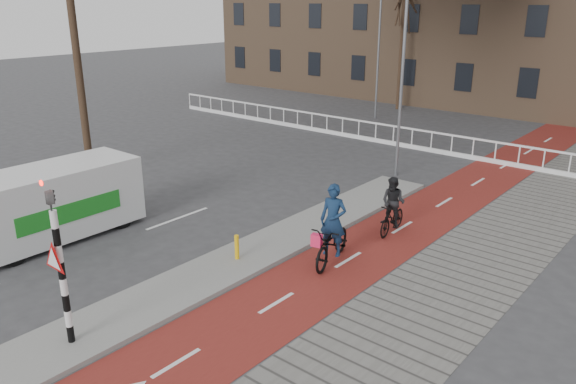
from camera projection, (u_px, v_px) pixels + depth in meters
The scene contains 14 objects.
ground at pixel (168, 316), 12.66m from camera, with size 120.00×120.00×0.00m, color #38383A.
bike_lane at pixel (431, 210), 19.00m from camera, with size 2.50×60.00×0.01m, color maroon.
sidewalk at pixel (515, 231), 17.30m from camera, with size 3.00×60.00×0.01m, color slate.
curb_island at pixel (264, 248), 15.96m from camera, with size 1.80×16.00×0.12m, color gray.
traffic_signal at pixel (59, 259), 10.90m from camera, with size 0.80×0.80×3.68m.
bollard at pixel (237, 247), 15.08m from camera, with size 0.12×0.12×0.68m, color yellow.
cyclist_near at pixel (333, 237), 14.99m from camera, with size 1.27×2.28×2.21m.
cyclist_far at pixel (393, 210), 16.90m from camera, with size 0.80×1.66×1.76m.
van at pixel (52, 202), 16.48m from camera, with size 2.04×5.00×2.15m.
railing at pixel (376, 136), 27.91m from camera, with size 28.00×0.10×0.99m.
tree_left at pixel (77, 56), 21.42m from camera, with size 0.30×0.30×9.45m, color black.
tree_mid at pixel (401, 50), 35.19m from camera, with size 0.27×0.27×7.48m, color black.
streetlight_near at pixel (402, 81), 21.48m from camera, with size 0.12×0.12×7.58m, color slate.
streetlight_left at pixel (379, 49), 32.28m from camera, with size 0.12×0.12×8.05m, color slate.
Camera 1 is at (9.16, -6.74, 6.79)m, focal length 35.00 mm.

